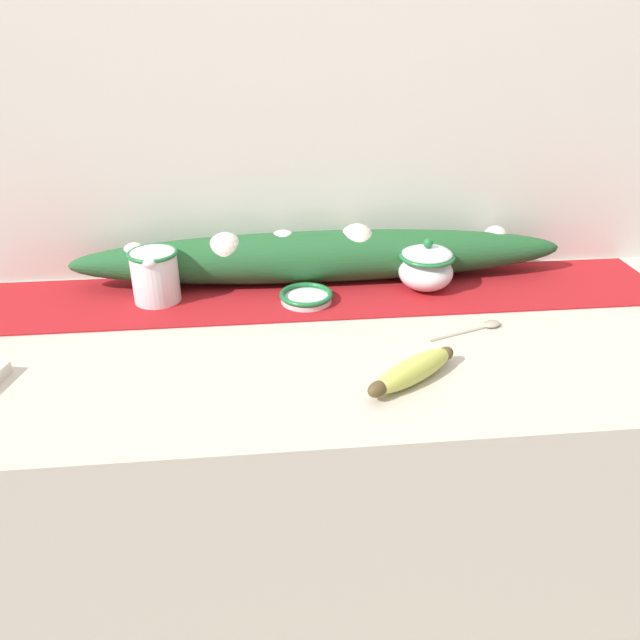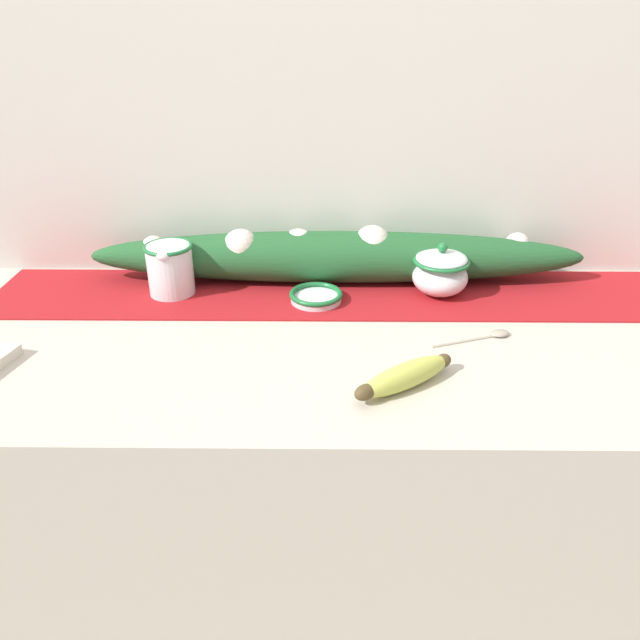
% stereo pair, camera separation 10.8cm
% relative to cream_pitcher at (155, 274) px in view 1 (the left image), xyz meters
% --- Properties ---
extents(countertop, '(1.54, 0.63, 0.87)m').
position_rel_cream_pitcher_xyz_m(countertop, '(0.34, -0.18, -0.50)').
color(countertop, beige).
rests_on(countertop, ground_plane).
extents(back_wall, '(2.34, 0.04, 2.40)m').
position_rel_cream_pitcher_xyz_m(back_wall, '(0.34, 0.15, 0.27)').
color(back_wall, silver).
rests_on(back_wall, ground_plane).
extents(table_runner, '(1.41, 0.24, 0.00)m').
position_rel_cream_pitcher_xyz_m(table_runner, '(0.34, -0.00, -0.06)').
color(table_runner, '#A8191E').
rests_on(table_runner, countertop).
extents(cream_pitcher, '(0.10, 0.12, 0.11)m').
position_rel_cream_pitcher_xyz_m(cream_pitcher, '(0.00, 0.00, 0.00)').
color(cream_pitcher, white).
rests_on(cream_pitcher, countertop).
extents(sugar_bowl, '(0.11, 0.11, 0.11)m').
position_rel_cream_pitcher_xyz_m(sugar_bowl, '(0.55, -0.00, -0.01)').
color(sugar_bowl, white).
rests_on(sugar_bowl, countertop).
extents(small_dish, '(0.11, 0.11, 0.02)m').
position_rel_cream_pitcher_xyz_m(small_dish, '(0.30, -0.04, -0.05)').
color(small_dish, white).
rests_on(small_dish, countertop).
extents(banana, '(0.17, 0.13, 0.04)m').
position_rel_cream_pitcher_xyz_m(banana, '(0.44, -0.35, -0.04)').
color(banana, '#CCD156').
rests_on(banana, countertop).
extents(spoon, '(0.15, 0.06, 0.01)m').
position_rel_cream_pitcher_xyz_m(spoon, '(0.62, -0.18, -0.06)').
color(spoon, '#A89E89').
rests_on(spoon, countertop).
extents(poinsettia_garland, '(1.05, 0.12, 0.12)m').
position_rel_cream_pitcher_xyz_m(poinsettia_garland, '(0.34, 0.07, 0.00)').
color(poinsettia_garland, '#235B2D').
rests_on(poinsettia_garland, countertop).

